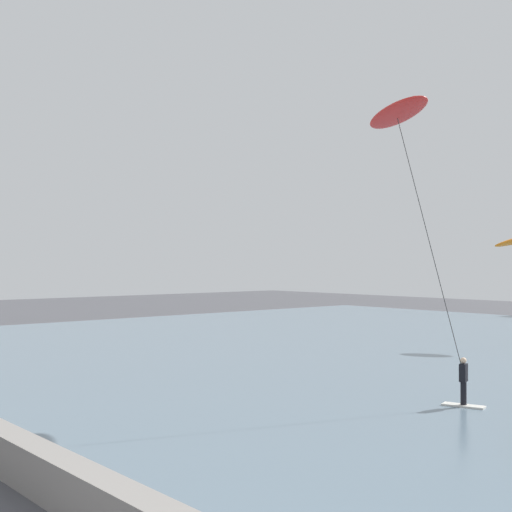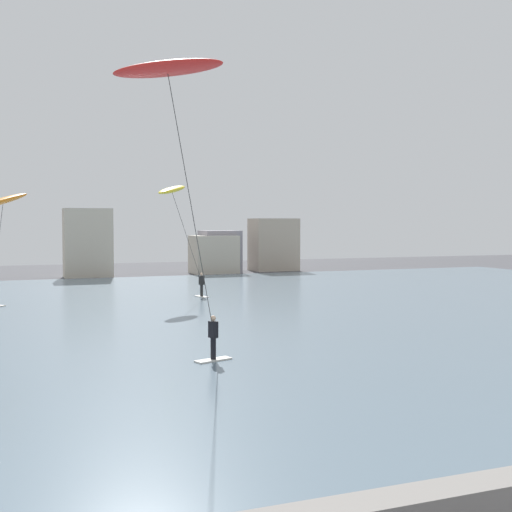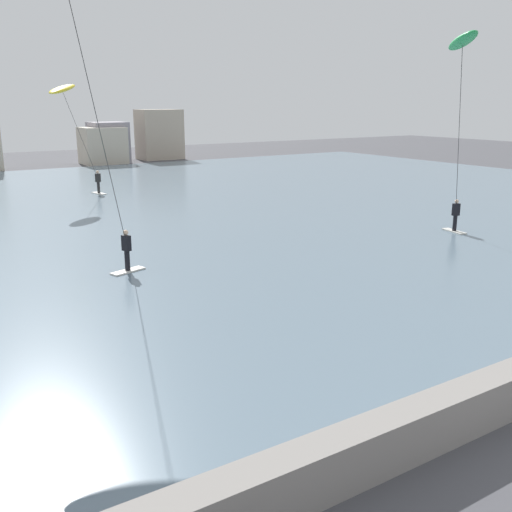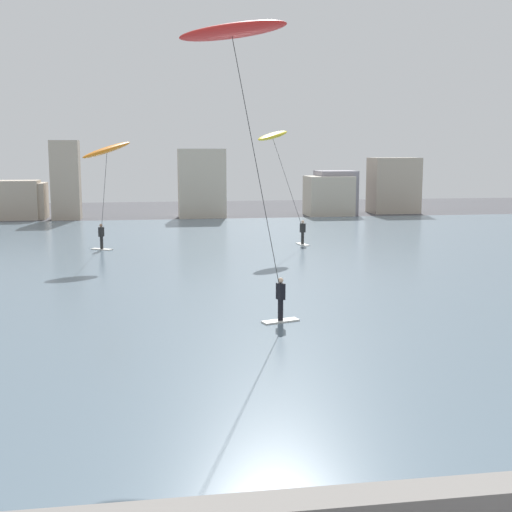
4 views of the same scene
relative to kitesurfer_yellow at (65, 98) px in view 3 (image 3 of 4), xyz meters
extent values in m
cube|color=gray|center=(-1.32, -33.61, -6.21)|extent=(60.00, 0.70, 0.99)
cube|color=slate|center=(-1.32, -6.91, -6.66)|extent=(84.00, 52.00, 0.10)
cube|color=beige|center=(9.46, 21.69, -4.79)|extent=(4.38, 3.74, 3.84)
cube|color=gray|center=(10.37, 22.48, -4.54)|extent=(3.73, 3.53, 4.33)
cube|color=#B7A893|center=(16.71, 23.31, -3.91)|extent=(4.76, 3.38, 5.59)
cube|color=silver|center=(2.00, 0.66, -6.58)|extent=(0.66, 1.45, 0.06)
cylinder|color=black|center=(2.00, 0.66, -6.16)|extent=(0.20, 0.20, 0.78)
cube|color=black|center=(2.00, 0.66, -5.47)|extent=(0.37, 0.27, 0.60)
sphere|color=beige|center=(2.00, 0.66, -5.06)|extent=(0.20, 0.20, 0.20)
cylinder|color=#333333|center=(0.91, 0.30, -2.56)|extent=(2.21, 0.75, 5.92)
ellipsoid|color=yellow|center=(-0.18, -0.06, 0.54)|extent=(3.01, 3.36, 1.02)
cube|color=silver|center=(-3.44, -19.32, -6.58)|extent=(1.47, 0.84, 0.06)
cylinder|color=black|center=(-3.44, -19.32, -6.16)|extent=(0.20, 0.20, 0.78)
cube|color=black|center=(-3.44, -19.32, -5.47)|extent=(0.31, 0.39, 0.60)
sphere|color=beige|center=(-3.44, -19.32, -5.06)|extent=(0.20, 0.20, 0.20)
cylinder|color=#333333|center=(-4.38, -19.88, -1.11)|extent=(1.91, 1.15, 8.82)
cube|color=silver|center=(13.00, -21.42, -6.58)|extent=(0.69, 1.46, 0.06)
cylinder|color=black|center=(13.00, -21.42, -6.16)|extent=(0.20, 0.20, 0.78)
cube|color=black|center=(13.00, -21.42, -5.47)|extent=(0.37, 0.28, 0.60)
sphere|color=beige|center=(13.00, -21.42, -5.06)|extent=(0.20, 0.20, 0.20)
cylinder|color=#333333|center=(11.93, -22.04, -1.70)|extent=(2.16, 1.27, 7.65)
ellipsoid|color=green|center=(10.87, -22.66, 2.27)|extent=(2.73, 3.08, 1.02)
camera|label=1|loc=(9.60, -39.73, -1.76)|focal=48.25mm
camera|label=2|loc=(-10.48, -41.84, -1.64)|focal=46.11mm
camera|label=3|loc=(-11.01, -40.20, -0.25)|focal=41.03mm
camera|label=4|loc=(-8.18, -43.20, -0.38)|focal=47.78mm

